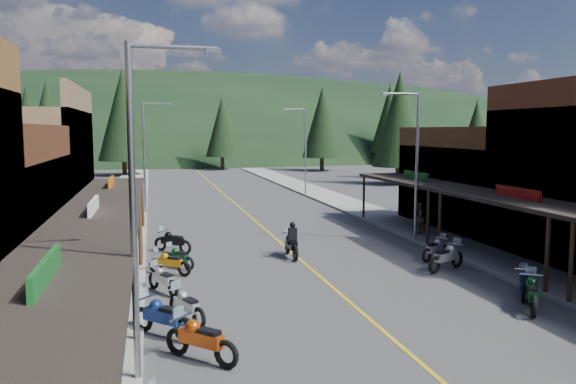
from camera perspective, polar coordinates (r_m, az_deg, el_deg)
ground at (r=21.30m, az=5.14°, el=-10.13°), size 220.00×220.00×0.00m
centerline at (r=40.32m, az=-4.13°, el=-2.28°), size 0.15×90.00×0.01m
sidewalk_west at (r=39.80m, az=-16.58°, el=-2.54°), size 3.40×94.00×0.15m
sidewalk_east at (r=42.62m, az=7.49°, el=-1.76°), size 3.40×94.00×0.15m
shop_west_3 at (r=31.52m, az=-26.80°, el=1.09°), size 10.90×10.20×8.20m
shop_east_3 at (r=36.97m, az=19.82°, el=0.53°), size 10.90×10.20×6.20m
streetlight_0 at (r=13.40m, az=-14.88°, el=-0.58°), size 2.16×0.18×8.00m
streetlight_1 at (r=41.34m, az=-14.22°, el=3.96°), size 2.16×0.18×8.00m
streetlight_2 at (r=30.56m, az=12.72°, el=3.24°), size 2.16×0.18×8.00m
streetlight_3 at (r=51.18m, az=1.65°, el=4.57°), size 2.16×0.18×8.00m
ridge_hill at (r=154.57m, az=-11.35°, el=3.96°), size 310.00×140.00×60.00m
pine_1 at (r=90.98m, az=-24.96°, el=6.50°), size 5.88×5.88×12.50m
pine_2 at (r=77.40m, az=-16.41°, el=7.52°), size 6.72×6.72×14.00m
pine_3 at (r=85.97m, az=-6.72°, el=6.58°), size 5.04×5.04×11.00m
pine_4 at (r=83.07m, az=3.50°, el=7.15°), size 5.88×5.88×12.50m
pine_5 at (r=99.98m, az=10.28°, el=7.35°), size 6.72×6.72×14.00m
pine_6 at (r=98.57m, az=18.61°, el=6.26°), size 5.04×5.04×11.00m
pine_9 at (r=71.25m, az=11.77°, el=6.48°), size 4.93×4.93×10.80m
pine_10 at (r=70.23m, az=-23.24°, el=6.43°), size 5.38×5.38×11.60m
pine_11 at (r=63.22m, az=11.24°, el=7.25°), size 5.82×5.82×12.40m
bike_west_5 at (r=15.21m, az=-8.84°, el=-14.40°), size 2.17×2.19×1.32m
bike_west_6 at (r=17.07m, az=-12.59°, el=-12.12°), size 2.18×2.21×1.33m
bike_west_7 at (r=18.19m, az=-10.26°, el=-11.17°), size 1.53×2.15×1.18m
bike_west_8 at (r=21.49m, az=-12.59°, el=-8.55°), size 1.52×2.04×1.12m
bike_west_9 at (r=24.04m, az=-11.94°, el=-6.95°), size 1.99×1.68×1.13m
bike_west_10 at (r=25.07m, az=-11.06°, el=-6.43°), size 1.64×1.88×1.08m
bike_west_11 at (r=28.18m, az=-11.66°, el=-4.85°), size 2.12×2.02×1.25m
bike_east_6 at (r=20.68m, az=23.54°, el=-9.27°), size 1.87×2.32×1.30m
bike_east_7 at (r=22.22m, az=22.80°, el=-8.45°), size 1.63×1.91×1.09m
bike_east_8 at (r=25.09m, az=15.78°, el=-6.26°), size 2.42×1.72×1.32m
bike_east_9 at (r=27.03m, az=14.72°, el=-5.51°), size 2.09×1.63×1.16m
rider_on_bike at (r=26.64m, az=0.36°, el=-5.19°), size 0.83×2.33×1.76m
pedestrian_east_b at (r=32.70m, az=13.15°, el=-2.57°), size 1.02×0.84×1.83m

